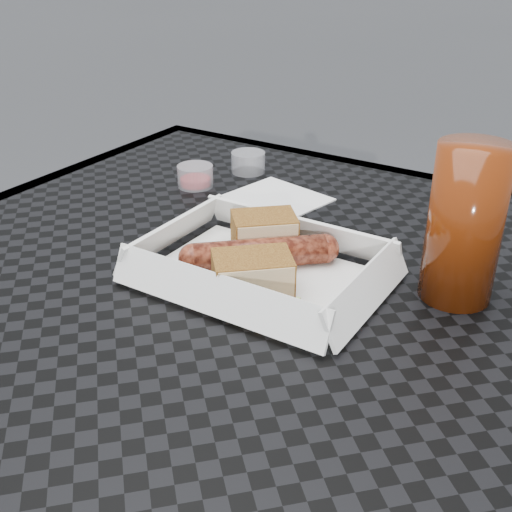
# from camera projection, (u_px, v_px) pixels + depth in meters

# --- Properties ---
(patio_table) EXTENTS (0.80, 0.80, 0.74)m
(patio_table) POSITION_uv_depth(u_px,v_px,m) (238.00, 330.00, 0.72)
(patio_table) COLOR black
(patio_table) RESTS_ON ground
(food_tray) EXTENTS (0.22, 0.15, 0.00)m
(food_tray) POSITION_uv_depth(u_px,v_px,m) (261.00, 276.00, 0.67)
(food_tray) COLOR white
(food_tray) RESTS_ON patio_table
(bratwurst) EXTENTS (0.14, 0.12, 0.03)m
(bratwurst) POSITION_uv_depth(u_px,v_px,m) (260.00, 253.00, 0.68)
(bratwurst) COLOR maroon
(bratwurst) RESTS_ON food_tray
(bread_near) EXTENTS (0.08, 0.08, 0.04)m
(bread_near) POSITION_uv_depth(u_px,v_px,m) (264.00, 233.00, 0.71)
(bread_near) COLOR brown
(bread_near) RESTS_ON food_tray
(bread_far) EXTENTS (0.09, 0.09, 0.04)m
(bread_far) POSITION_uv_depth(u_px,v_px,m) (253.00, 274.00, 0.63)
(bread_far) COLOR brown
(bread_far) RESTS_ON food_tray
(veg_garnish) EXTENTS (0.03, 0.03, 0.00)m
(veg_garnish) POSITION_uv_depth(u_px,v_px,m) (290.00, 314.00, 0.60)
(veg_garnish) COLOR #E14D09
(veg_garnish) RESTS_ON food_tray
(napkin) EXTENTS (0.14, 0.14, 0.00)m
(napkin) POSITION_uv_depth(u_px,v_px,m) (273.00, 200.00, 0.85)
(napkin) COLOR white
(napkin) RESTS_ON patio_table
(condiment_cup_sauce) EXTENTS (0.05, 0.05, 0.03)m
(condiment_cup_sauce) POSITION_uv_depth(u_px,v_px,m) (195.00, 176.00, 0.89)
(condiment_cup_sauce) COLOR maroon
(condiment_cup_sauce) RESTS_ON patio_table
(condiment_cup_empty) EXTENTS (0.05, 0.05, 0.03)m
(condiment_cup_empty) POSITION_uv_depth(u_px,v_px,m) (248.00, 162.00, 0.95)
(condiment_cup_empty) COLOR silver
(condiment_cup_empty) RESTS_ON patio_table
(drink_glass) EXTENTS (0.07, 0.07, 0.16)m
(drink_glass) POSITION_uv_depth(u_px,v_px,m) (465.00, 224.00, 0.60)
(drink_glass) COLOR #541C07
(drink_glass) RESTS_ON patio_table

